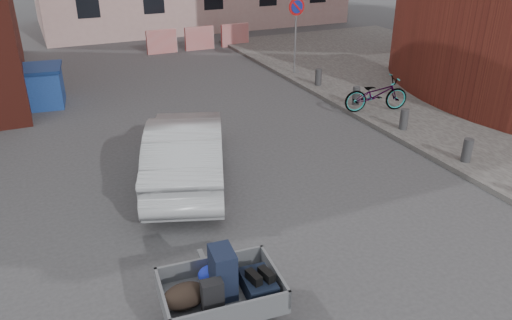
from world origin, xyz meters
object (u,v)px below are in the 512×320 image
dumpster (13,88)px  bicycle (376,94)px  trailer (220,290)px  silver_car (186,150)px

dumpster → bicycle: 10.81m
trailer → silver_car: silver_car is taller
silver_car → bicycle: silver_car is taller
dumpster → silver_car: bearing=-56.6°
silver_car → bicycle: bearing=-145.2°
dumpster → silver_car: 7.52m
silver_car → bicycle: 6.48m
dumpster → trailer: bearing=-70.5°
trailer → dumpster: bearing=107.1°
trailer → bicycle: 9.40m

